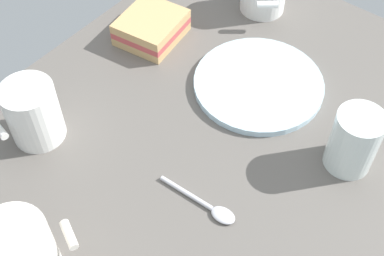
{
  "coord_description": "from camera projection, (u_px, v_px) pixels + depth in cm",
  "views": [
    {
      "loc": [
        -38.51,
        -30.5,
        65.76
      ],
      "look_at": [
        0.0,
        0.0,
        5.0
      ],
      "focal_mm": 49.28,
      "sensor_mm": 36.0,
      "label": 1
    }
  ],
  "objects": [
    {
      "name": "tabletop",
      "position": [
        192.0,
        144.0,
        0.81
      ],
      "size": [
        90.0,
        64.0,
        2.0
      ],
      "primitive_type": "cube",
      "color": "#5B5651",
      "rests_on": "ground"
    },
    {
      "name": "plate_of_food",
      "position": [
        258.0,
        84.0,
        0.87
      ],
      "size": [
        21.54,
        21.54,
        1.2
      ],
      "color": "silver",
      "rests_on": "tabletop"
    },
    {
      "name": "coffee_mug_black",
      "position": [
        20.0,
        254.0,
        0.63
      ],
      "size": [
        11.05,
        8.75,
        10.41
      ],
      "color": "silver",
      "rests_on": "tabletop"
    },
    {
      "name": "coffee_mug_spare",
      "position": [
        33.0,
        112.0,
        0.77
      ],
      "size": [
        10.22,
        7.96,
        9.87
      ],
      "color": "white",
      "rests_on": "tabletop"
    },
    {
      "name": "sandwich_main",
      "position": [
        151.0,
        27.0,
        0.94
      ],
      "size": [
        12.22,
        11.29,
        4.4
      ],
      "color": "tan",
      "rests_on": "tabletop"
    },
    {
      "name": "glass_of_milk",
      "position": [
        353.0,
        143.0,
        0.74
      ],
      "size": [
        6.93,
        6.93,
        10.01
      ],
      "color": "silver",
      "rests_on": "tabletop"
    },
    {
      "name": "spoon",
      "position": [
        209.0,
        206.0,
        0.73
      ],
      "size": [
        2.58,
        12.45,
        0.8
      ],
      "color": "silver",
      "rests_on": "tabletop"
    }
  ]
}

